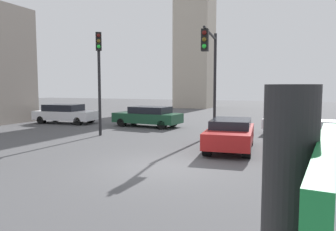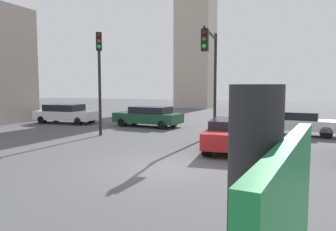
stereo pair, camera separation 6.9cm
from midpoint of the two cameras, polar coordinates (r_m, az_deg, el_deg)
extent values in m
plane|color=#4C4C4F|center=(11.16, -1.07, -9.18)|extent=(109.51, 109.51, 0.00)
cylinder|color=black|center=(18.48, -12.22, 5.40)|extent=(0.16, 0.16, 5.77)
cube|color=black|center=(18.65, -12.36, 12.74)|extent=(0.45, 0.45, 1.00)
sphere|color=#4C0F0C|center=(18.49, -12.37, 13.75)|extent=(0.20, 0.20, 0.20)
sphere|color=#594714|center=(18.45, -12.35, 12.83)|extent=(0.20, 0.20, 0.20)
sphere|color=green|center=(18.41, -12.34, 11.90)|extent=(0.20, 0.20, 0.20)
cylinder|color=black|center=(18.61, 8.23, 5.45)|extent=(0.16, 0.16, 5.76)
cylinder|color=black|center=(16.88, 7.44, 14.22)|extent=(0.54, 3.90, 0.12)
cube|color=black|center=(15.13, 6.45, 13.19)|extent=(0.35, 0.35, 1.00)
sphere|color=#4C0F0C|center=(14.98, 6.33, 14.43)|extent=(0.20, 0.20, 0.20)
sphere|color=#594714|center=(14.94, 6.32, 13.30)|extent=(0.20, 0.20, 0.20)
sphere|color=green|center=(14.90, 6.31, 12.16)|extent=(0.20, 0.20, 0.20)
cube|color=silver|center=(19.71, 22.30, -1.50)|extent=(4.09, 1.92, 0.57)
cube|color=black|center=(19.68, 21.77, -0.07)|extent=(2.33, 1.58, 0.47)
cylinder|color=black|center=(20.33, 26.22, -2.27)|extent=(0.68, 0.34, 0.66)
cylinder|color=black|center=(19.04, 26.17, -2.74)|extent=(0.68, 0.34, 0.66)
cylinder|color=black|center=(20.53, 18.66, -1.94)|extent=(0.68, 0.34, 0.66)
cylinder|color=black|center=(19.25, 18.11, -2.38)|extent=(0.68, 0.34, 0.66)
cube|color=maroon|center=(14.26, 10.90, -3.50)|extent=(2.27, 4.53, 0.65)
cube|color=black|center=(14.41, 11.02, -1.45)|extent=(1.86, 2.59, 0.41)
cylinder|color=black|center=(12.80, 13.64, -6.02)|extent=(0.39, 0.66, 0.63)
cylinder|color=black|center=(12.96, 6.86, -5.77)|extent=(0.39, 0.66, 0.63)
cylinder|color=black|center=(15.72, 14.18, -3.96)|extent=(0.39, 0.66, 0.63)
cylinder|color=black|center=(15.85, 8.66, -3.79)|extent=(0.39, 0.66, 0.63)
cube|color=silver|center=(25.47, -17.71, 0.06)|extent=(4.78, 2.47, 0.65)
cube|color=black|center=(25.57, -18.17, 1.31)|extent=(2.74, 2.05, 0.53)
cylinder|color=black|center=(25.37, -13.67, -0.60)|extent=(0.61, 0.42, 0.58)
cylinder|color=black|center=(23.93, -15.76, -0.98)|extent=(0.61, 0.42, 0.58)
cylinder|color=black|center=(27.11, -19.40, -0.39)|extent=(0.61, 0.42, 0.58)
cylinder|color=black|center=(25.76, -21.65, -0.73)|extent=(0.61, 0.42, 0.58)
cube|color=#19472D|center=(22.27, -3.79, -0.40)|extent=(4.82, 2.33, 0.66)
cube|color=black|center=(22.10, -3.28, 0.95)|extent=(2.76, 1.92, 0.49)
cylinder|color=black|center=(22.50, -8.30, -1.22)|extent=(0.61, 0.40, 0.58)
cylinder|color=black|center=(23.80, -6.10, -0.85)|extent=(0.61, 0.40, 0.58)
cylinder|color=black|center=(20.84, -1.14, -1.68)|extent=(0.61, 0.40, 0.58)
cylinder|color=black|center=(22.24, 0.78, -1.24)|extent=(0.61, 0.40, 0.58)
cube|color=#A89E8E|center=(43.85, 4.79, 17.02)|extent=(4.55, 4.55, 23.61)
camera|label=1|loc=(0.03, -90.13, -0.01)|focal=34.26mm
camera|label=2|loc=(0.03, 89.87, 0.01)|focal=34.26mm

